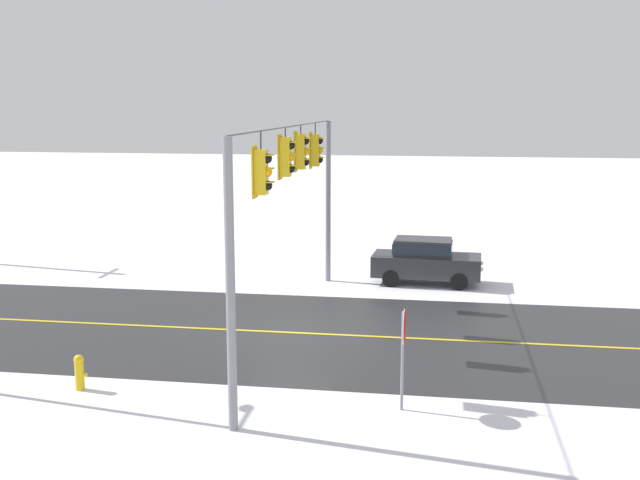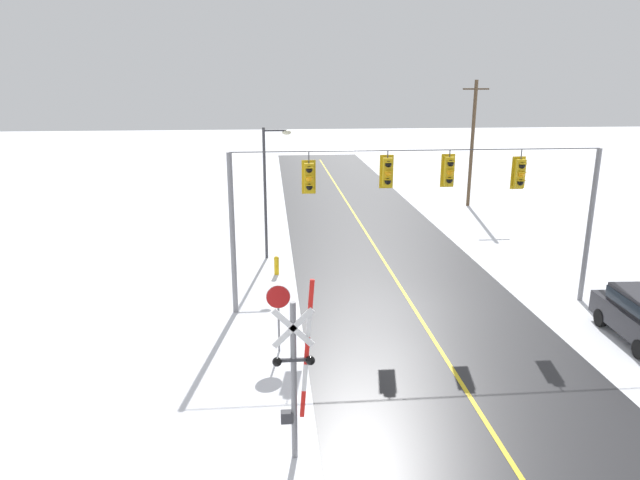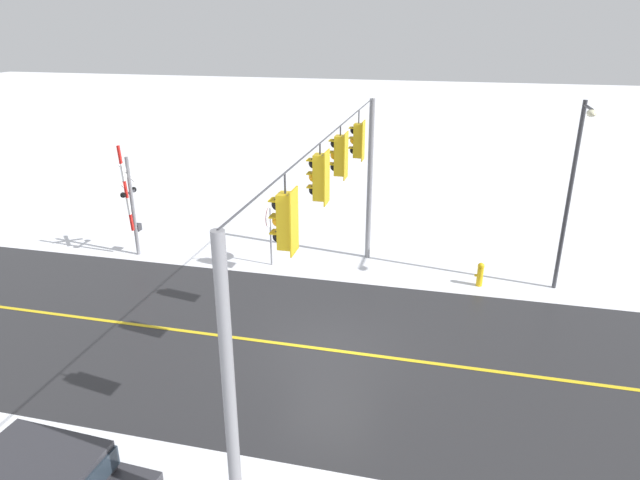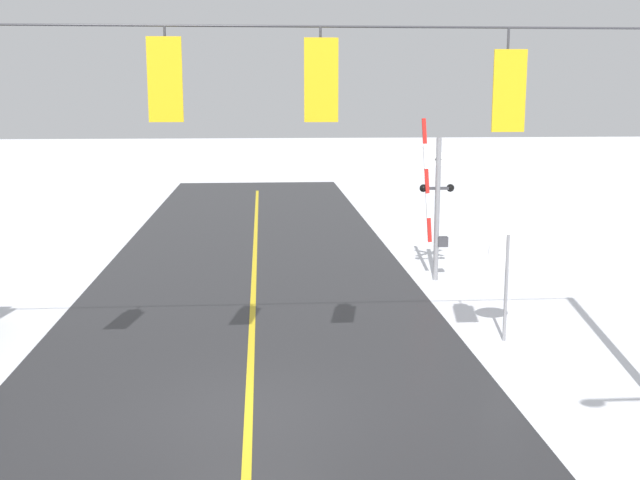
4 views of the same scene
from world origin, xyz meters
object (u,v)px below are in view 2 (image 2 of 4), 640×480
Objects in this scene: railroad_crossing at (295,373)px; utility_pole at (472,143)px; stop_sign at (278,304)px; streetlamp_near at (269,181)px; fire_hydrant at (277,265)px.

utility_pole is (13.49, 26.90, 2.17)m from railroad_crossing.
streetlamp_near reaches higher than stop_sign.
railroad_crossing is 30.17m from utility_pole.
railroad_crossing is at bearing -116.63° from utility_pole.
streetlamp_near is 0.75× the size of utility_pole.
stop_sign reaches higher than fire_hydrant.
stop_sign is at bearing -88.85° from streetlamp_near.
utility_pole reaches higher than streetlamp_near.
fire_hydrant is at bearing -84.56° from streetlamp_near.
fire_hydrant is 19.71m from utility_pole.
railroad_crossing is (0.30, -5.56, 0.55)m from stop_sign.
streetlamp_near is 4.31m from fire_hydrant.
railroad_crossing reaches higher than fire_hydrant.
streetlamp_near is at bearing 91.15° from stop_sign.
stop_sign is at bearing -90.28° from fire_hydrant.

